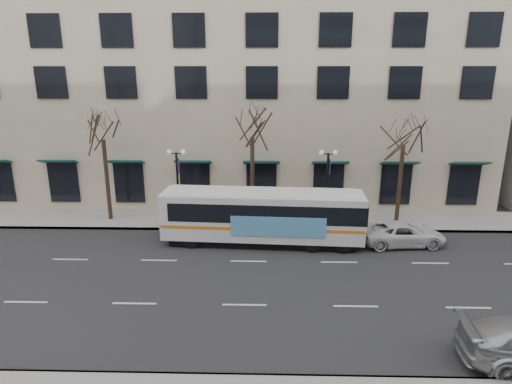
{
  "coord_description": "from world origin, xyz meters",
  "views": [
    {
      "loc": [
        0.94,
        -19.43,
        10.14
      ],
      "look_at": [
        0.41,
        2.31,
        4.0
      ],
      "focal_mm": 30.0,
      "sensor_mm": 36.0,
      "label": 1
    }
  ],
  "objects_px": {
    "city_bus": "(264,215)",
    "lamp_post_left": "(178,183)",
    "white_pickup": "(403,234)",
    "tree_far_right": "(405,130)",
    "tree_far_mid": "(252,123)",
    "tree_far_left": "(102,125)",
    "lamp_post_right": "(327,184)"
  },
  "relations": [
    {
      "from": "tree_far_left",
      "to": "tree_far_right",
      "type": "distance_m",
      "value": 20.0
    },
    {
      "from": "city_bus",
      "to": "white_pickup",
      "type": "height_order",
      "value": "city_bus"
    },
    {
      "from": "tree_far_left",
      "to": "tree_far_right",
      "type": "relative_size",
      "value": 1.03
    },
    {
      "from": "tree_far_left",
      "to": "tree_far_mid",
      "type": "distance_m",
      "value": 10.0
    },
    {
      "from": "lamp_post_right",
      "to": "white_pickup",
      "type": "relative_size",
      "value": 1.05
    },
    {
      "from": "tree_far_right",
      "to": "lamp_post_right",
      "type": "relative_size",
      "value": 1.55
    },
    {
      "from": "tree_far_left",
      "to": "tree_far_mid",
      "type": "relative_size",
      "value": 0.98
    },
    {
      "from": "tree_far_left",
      "to": "city_bus",
      "type": "bearing_deg",
      "value": -19.36
    },
    {
      "from": "tree_far_right",
      "to": "lamp_post_left",
      "type": "distance_m",
      "value": 15.4
    },
    {
      "from": "city_bus",
      "to": "tree_far_mid",
      "type": "bearing_deg",
      "value": 105.53
    },
    {
      "from": "tree_far_mid",
      "to": "white_pickup",
      "type": "distance_m",
      "value": 11.79
    },
    {
      "from": "tree_far_mid",
      "to": "lamp_post_left",
      "type": "relative_size",
      "value": 1.64
    },
    {
      "from": "tree_far_right",
      "to": "lamp_post_right",
      "type": "xyz_separation_m",
      "value": [
        -4.99,
        -0.6,
        -3.48
      ]
    },
    {
      "from": "tree_far_mid",
      "to": "tree_far_right",
      "type": "xyz_separation_m",
      "value": [
        10.0,
        -0.0,
        -0.48
      ]
    },
    {
      "from": "tree_far_right",
      "to": "white_pickup",
      "type": "distance_m",
      "value": 6.94
    },
    {
      "from": "city_bus",
      "to": "lamp_post_left",
      "type": "bearing_deg",
      "value": 154.57
    },
    {
      "from": "lamp_post_right",
      "to": "city_bus",
      "type": "xyz_separation_m",
      "value": [
        -4.19,
        -3.2,
        -1.16
      ]
    },
    {
      "from": "tree_far_left",
      "to": "lamp_post_right",
      "type": "height_order",
      "value": "tree_far_left"
    },
    {
      "from": "city_bus",
      "to": "white_pickup",
      "type": "distance_m",
      "value": 8.5
    },
    {
      "from": "tree_far_left",
      "to": "lamp_post_right",
      "type": "relative_size",
      "value": 1.6
    },
    {
      "from": "lamp_post_left",
      "to": "city_bus",
      "type": "xyz_separation_m",
      "value": [
        5.81,
        -3.2,
        -1.16
      ]
    },
    {
      "from": "tree_far_right",
      "to": "city_bus",
      "type": "height_order",
      "value": "tree_far_right"
    },
    {
      "from": "white_pickup",
      "to": "lamp_post_left",
      "type": "bearing_deg",
      "value": 72.47
    },
    {
      "from": "tree_far_right",
      "to": "white_pickup",
      "type": "height_order",
      "value": "tree_far_right"
    },
    {
      "from": "tree_far_mid",
      "to": "white_pickup",
      "type": "bearing_deg",
      "value": -22.56
    },
    {
      "from": "tree_far_left",
      "to": "lamp_post_right",
      "type": "xyz_separation_m",
      "value": [
        15.01,
        -0.6,
        -3.75
      ]
    },
    {
      "from": "city_bus",
      "to": "white_pickup",
      "type": "bearing_deg",
      "value": 3.14
    },
    {
      "from": "tree_far_mid",
      "to": "lamp_post_right",
      "type": "distance_m",
      "value": 6.41
    },
    {
      "from": "lamp_post_left",
      "to": "city_bus",
      "type": "relative_size",
      "value": 0.43
    },
    {
      "from": "tree_far_left",
      "to": "lamp_post_left",
      "type": "xyz_separation_m",
      "value": [
        5.01,
        -0.6,
        -3.75
      ]
    },
    {
      "from": "tree_far_left",
      "to": "city_bus",
      "type": "relative_size",
      "value": 0.68
    },
    {
      "from": "tree_far_left",
      "to": "lamp_post_left",
      "type": "relative_size",
      "value": 1.6
    }
  ]
}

